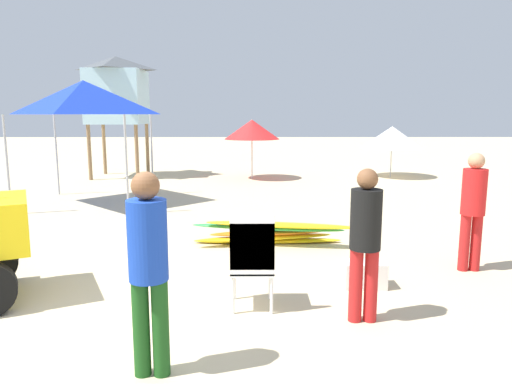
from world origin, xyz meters
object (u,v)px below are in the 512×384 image
at_px(lifeguard_near_center, 365,236).
at_px(cooler_box, 364,274).
at_px(lifeguard_tower, 117,90).
at_px(lifeguard_near_right, 473,204).
at_px(beach_umbrella_left, 392,137).
at_px(surfboard_pile, 270,233).
at_px(lifeguard_near_left, 148,261).
at_px(beach_umbrella_mid, 252,129).
at_px(stacked_plastic_chairs, 252,253).
at_px(popup_canopy, 84,98).

height_order(lifeguard_near_center, cooler_box, lifeguard_near_center).
xyz_separation_m(lifeguard_tower, cooler_box, (6.02, -10.59, -2.80)).
bearing_deg(lifeguard_near_right, beach_umbrella_left, 79.85).
relative_size(surfboard_pile, lifeguard_near_center, 1.73).
distance_m(lifeguard_near_left, lifeguard_near_right, 4.68).
relative_size(lifeguard_tower, beach_umbrella_mid, 2.06).
bearing_deg(beach_umbrella_left, lifeguard_near_right, -100.15).
distance_m(beach_umbrella_left, cooler_box, 11.14).
bearing_deg(lifeguard_near_left, cooler_box, 41.92).
distance_m(stacked_plastic_chairs, lifeguard_tower, 12.41).
xyz_separation_m(lifeguard_near_left, cooler_box, (2.25, 2.02, -0.83)).
bearing_deg(beach_umbrella_left, lifeguard_near_left, -114.16).
bearing_deg(stacked_plastic_chairs, lifeguard_tower, 112.20).
relative_size(surfboard_pile, lifeguard_tower, 0.69).
bearing_deg(stacked_plastic_chairs, cooler_box, 26.41).
bearing_deg(popup_canopy, lifeguard_near_right, -35.73).
xyz_separation_m(surfboard_pile, lifeguard_tower, (-4.90, 8.63, 2.75)).
bearing_deg(popup_canopy, stacked_plastic_chairs, -57.91).
height_order(stacked_plastic_chairs, surfboard_pile, stacked_plastic_chairs).
distance_m(lifeguard_near_left, beach_umbrella_left, 13.78).
bearing_deg(beach_umbrella_mid, lifeguard_near_right, -72.09).
height_order(lifeguard_near_center, lifeguard_tower, lifeguard_tower).
distance_m(surfboard_pile, popup_canopy, 6.14).
bearing_deg(stacked_plastic_chairs, lifeguard_near_left, -122.39).
relative_size(surfboard_pile, beach_umbrella_left, 1.31).
height_order(lifeguard_near_right, cooler_box, lifeguard_near_right).
height_order(lifeguard_tower, beach_umbrella_mid, lifeguard_tower).
relative_size(lifeguard_near_center, lifeguard_tower, 0.40).
bearing_deg(beach_umbrella_mid, lifeguard_near_center, -83.85).
xyz_separation_m(surfboard_pile, lifeguard_near_left, (-1.13, -3.98, 0.79)).
xyz_separation_m(lifeguard_near_left, lifeguard_tower, (-3.77, 12.61, 1.97)).
relative_size(surfboard_pile, lifeguard_near_right, 1.71).
height_order(lifeguard_tower, cooler_box, lifeguard_tower).
bearing_deg(lifeguard_near_center, beach_umbrella_left, 72.50).
bearing_deg(lifeguard_tower, cooler_box, -60.37).
xyz_separation_m(popup_canopy, lifeguard_tower, (-0.61, 4.92, 0.41)).
relative_size(lifeguard_near_right, cooler_box, 3.15).
bearing_deg(lifeguard_near_left, surfboard_pile, 74.16).
height_order(beach_umbrella_mid, cooler_box, beach_umbrella_mid).
distance_m(lifeguard_near_center, cooler_box, 1.28).
bearing_deg(lifeguard_near_center, beach_umbrella_mid, 96.15).
distance_m(lifeguard_near_center, lifeguard_tower, 13.10).
height_order(surfboard_pile, lifeguard_near_center, lifeguard_near_center).
bearing_deg(lifeguard_near_center, surfboard_pile, 106.40).
distance_m(lifeguard_near_right, popup_canopy, 8.80).
distance_m(stacked_plastic_chairs, lifeguard_near_right, 3.31).
height_order(stacked_plastic_chairs, lifeguard_tower, lifeguard_tower).
height_order(lifeguard_tower, beach_umbrella_left, lifeguard_tower).
height_order(popup_canopy, lifeguard_tower, lifeguard_tower).
relative_size(lifeguard_near_left, lifeguard_tower, 0.42).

